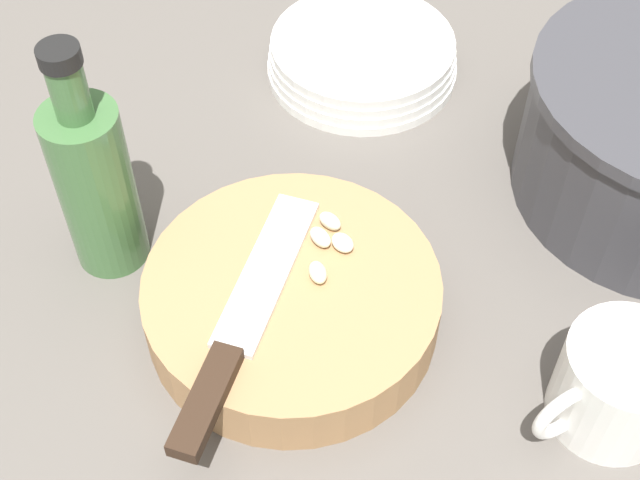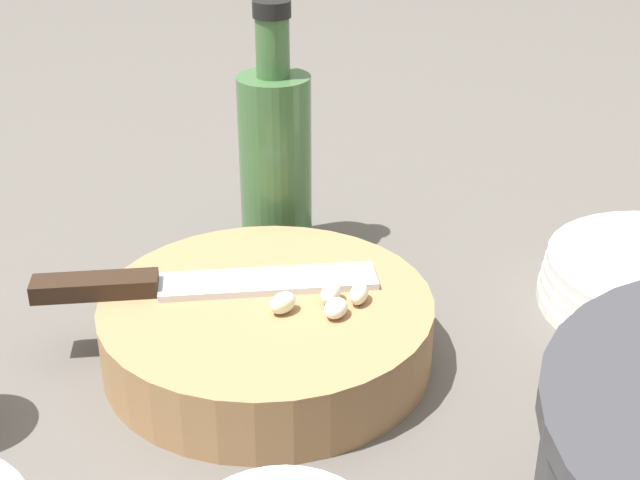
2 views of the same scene
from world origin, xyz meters
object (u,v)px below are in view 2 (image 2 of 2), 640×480
(cutting_board, at_px, (267,329))
(oil_bottle, at_px, (275,157))
(chef_knife, at_px, (185,284))
(garlic_cloves, at_px, (327,300))

(cutting_board, height_order, oil_bottle, oil_bottle)
(chef_knife, xyz_separation_m, oil_bottle, (-0.16, -0.04, 0.03))
(chef_knife, height_order, oil_bottle, oil_bottle)
(chef_knife, height_order, garlic_cloves, garlic_cloves)
(cutting_board, distance_m, oil_bottle, 0.18)
(cutting_board, distance_m, chef_knife, 0.07)
(cutting_board, xyz_separation_m, oil_bottle, (-0.14, -0.09, 0.06))
(garlic_cloves, relative_size, oil_bottle, 0.29)
(garlic_cloves, bearing_deg, chef_knife, -70.63)
(garlic_cloves, bearing_deg, cutting_board, -72.04)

